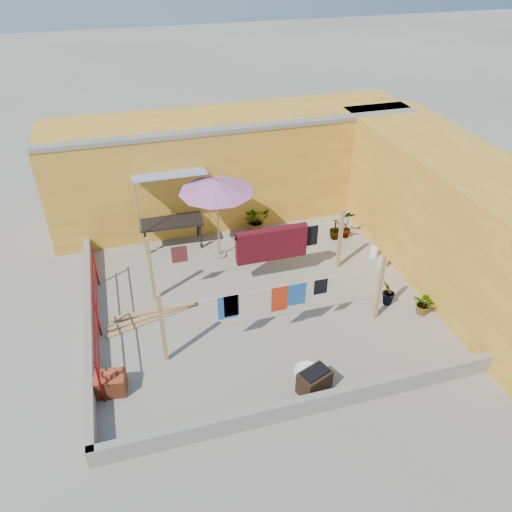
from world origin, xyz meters
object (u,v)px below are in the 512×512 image
outdoor_table (171,222)px  white_basin (307,371)px  brick_stack (110,384)px  patio_umbrella (216,187)px  water_jug_b (383,262)px  green_hose (294,232)px  plant_back_a (256,220)px  water_jug_a (374,252)px  brazier (314,382)px

outdoor_table → white_basin: (1.97, -5.80, -0.70)m
outdoor_table → brick_stack: size_ratio=2.74×
white_basin → patio_umbrella: bearing=99.3°
patio_umbrella → water_jug_b: patio_umbrella is taller
white_basin → green_hose: 5.67m
plant_back_a → outdoor_table: bearing=-180.0°
water_jug_a → green_hose: (-1.75, 1.84, -0.11)m
patio_umbrella → water_jug_a: patio_umbrella is taller
patio_umbrella → green_hose: patio_umbrella is taller
outdoor_table → water_jug_a: (5.38, -2.21, -0.61)m
brazier → plant_back_a: bearing=84.4°
green_hose → water_jug_b: bearing=-53.7°
white_basin → water_jug_a: water_jug_a is taller
water_jug_b → green_hose: 2.96m
brazier → water_jug_b: size_ratio=2.13×
brazier → water_jug_a: bearing=49.9°
outdoor_table → water_jug_b: outdoor_table is taller
white_basin → water_jug_b: water_jug_b is taller
plant_back_a → patio_umbrella: bearing=-144.7°
plant_back_a → white_basin: bearing=-95.6°
outdoor_table → water_jug_a: size_ratio=5.58×
green_hose → plant_back_a: size_ratio=0.56×
white_basin → plant_back_a: 5.84m
water_jug_a → green_hose: bearing=133.7°
green_hose → white_basin: bearing=-107.0°
water_jug_a → white_basin: bearing=-133.5°
plant_back_a → brazier: bearing=-95.6°
brick_stack → green_hose: size_ratio=1.39×
brazier → outdoor_table: bearing=106.9°
green_hose → patio_umbrella: bearing=-166.4°
white_basin → plant_back_a: bearing=84.4°
water_jug_a → water_jug_b: water_jug_b is taller
white_basin → water_jug_a: 4.95m
brick_stack → green_hose: 7.41m
brick_stack → brazier: (3.94, -1.14, 0.05)m
water_jug_a → plant_back_a: bearing=142.0°
brazier → green_hose: brazier is taller
patio_umbrella → water_jug_a: (4.20, -1.24, -2.03)m
white_basin → water_jug_b: bearing=41.8°
white_basin → water_jug_b: size_ratio=1.53×
patio_umbrella → plant_back_a: (1.37, 0.97, -1.75)m
white_basin → outdoor_table: bearing=108.8°
patio_umbrella → plant_back_a: bearing=35.3°
brazier → white_basin: 0.56m
patio_umbrella → outdoor_table: size_ratio=1.37×
patio_umbrella → outdoor_table: 2.09m
water_jug_b → green_hose: size_ratio=0.73×
patio_umbrella → brazier: patio_umbrella is taller
outdoor_table → water_jug_b: bearing=-27.2°
patio_umbrella → water_jug_b: (4.20, -1.79, -2.03)m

